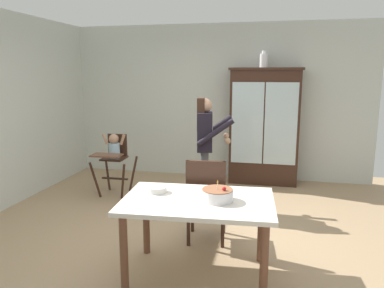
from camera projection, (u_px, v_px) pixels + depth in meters
ground_plane at (183, 235)px, 4.26m from camera, size 6.24×6.24×0.00m
wall_back at (218, 102)px, 6.52m from camera, size 5.32×0.06×2.70m
china_cabinet at (264, 126)px, 6.16m from camera, size 1.19×0.48×1.94m
ceramic_vase at (264, 60)px, 5.97m from camera, size 0.13×0.13×0.27m
high_chair_with_toddler at (114, 153)px, 5.60m from camera, size 0.59×0.69×0.95m
adult_person at (205, 139)px, 4.98m from camera, size 0.57×0.55×1.53m
dining_table at (198, 210)px, 3.31m from camera, size 1.41×0.96×0.74m
birthday_cake at (217, 195)px, 3.24m from camera, size 0.28×0.28×0.19m
serving_bowl at (158, 189)px, 3.48m from camera, size 0.18×0.18×0.05m
dining_chair_far_side at (206, 195)px, 3.97m from camera, size 0.48×0.48×0.96m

